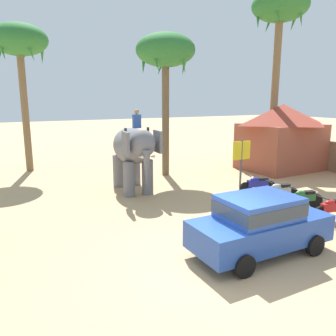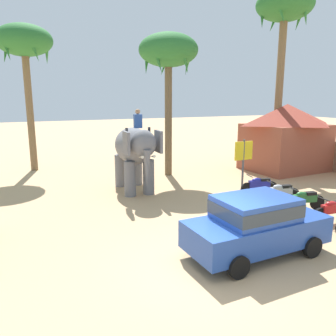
{
  "view_description": "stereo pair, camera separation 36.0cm",
  "coord_description": "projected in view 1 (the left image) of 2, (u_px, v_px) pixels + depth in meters",
  "views": [
    {
      "loc": [
        -4.91,
        -6.62,
        4.37
      ],
      "look_at": [
        1.05,
        5.08,
        1.6
      ],
      "focal_mm": 35.76,
      "sensor_mm": 36.0,
      "label": 1
    },
    {
      "loc": [
        -4.59,
        -6.78,
        4.37
      ],
      "look_at": [
        1.05,
        5.08,
        1.6
      ],
      "focal_mm": 35.76,
      "sensor_mm": 36.0,
      "label": 2
    }
  ],
  "objects": [
    {
      "name": "motorcycle_far_in_row",
      "position": [
        279.0,
        191.0,
        14.22
      ],
      "size": [
        1.78,
        0.6,
        0.94
      ],
      "color": "black",
      "rests_on": "ground"
    },
    {
      "name": "roadside_hut",
      "position": [
        281.0,
        135.0,
        20.44
      ],
      "size": [
        5.15,
        4.38,
        4.0
      ],
      "color": "#994C38",
      "rests_on": "ground"
    },
    {
      "name": "ground_plane",
      "position": [
        220.0,
        266.0,
        8.85
      ],
      "size": [
        120.0,
        120.0,
        0.0
      ],
      "primitive_type": "plane",
      "color": "tan"
    },
    {
      "name": "signboard_yellow",
      "position": [
        241.0,
        154.0,
        16.32
      ],
      "size": [
        1.0,
        0.1,
        2.4
      ],
      "color": "#4C4C51",
      "rests_on": "ground"
    },
    {
      "name": "motorcycle_mid_row",
      "position": [
        333.0,
        208.0,
        12.04
      ],
      "size": [
        1.8,
        0.55,
        0.94
      ],
      "color": "black",
      "rests_on": "ground"
    },
    {
      "name": "motorcycle_fourth_in_row",
      "position": [
        303.0,
        199.0,
        13.2
      ],
      "size": [
        1.79,
        0.59,
        0.94
      ],
      "color": "black",
      "rests_on": "ground"
    },
    {
      "name": "palm_tree_behind_elephant",
      "position": [
        19.0,
        44.0,
        18.88
      ],
      "size": [
        3.2,
        3.2,
        8.48
      ],
      "color": "brown",
      "rests_on": "ground"
    },
    {
      "name": "elephant_with_mahout",
      "position": [
        133.0,
        150.0,
        15.5
      ],
      "size": [
        1.81,
        3.93,
        3.88
      ],
      "color": "slate",
      "rests_on": "ground"
    },
    {
      "name": "palm_tree_far_back",
      "position": [
        165.0,
        54.0,
        17.94
      ],
      "size": [
        3.2,
        3.2,
        7.77
      ],
      "color": "brown",
      "rests_on": "ground"
    },
    {
      "name": "palm_tree_near_hut",
      "position": [
        280.0,
        13.0,
        18.92
      ],
      "size": [
        3.2,
        3.2,
        10.37
      ],
      "color": "brown",
      "rests_on": "ground"
    },
    {
      "name": "motorcycle_end_of_row",
      "position": [
        258.0,
        184.0,
        15.37
      ],
      "size": [
        1.78,
        0.63,
        0.94
      ],
      "color": "black",
      "rests_on": "ground"
    },
    {
      "name": "car_sedan_foreground",
      "position": [
        260.0,
        222.0,
        9.42
      ],
      "size": [
        4.12,
        1.92,
        1.7
      ],
      "color": "#23479E",
      "rests_on": "ground"
    }
  ]
}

